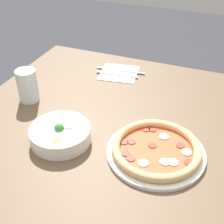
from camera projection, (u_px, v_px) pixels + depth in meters
The scene contains 7 objects.
dining_table at pixel (96, 157), 1.10m from camera, with size 1.19×0.99×0.77m.
pizza at pixel (156, 150), 0.95m from camera, with size 0.30×0.30×0.04m.
bowl at pixel (61, 133), 0.99m from camera, with size 0.20×0.20×0.07m.
napkin at pixel (119, 73), 1.38m from camera, with size 0.18×0.18×0.00m.
fork at pixel (117, 75), 1.36m from camera, with size 0.03×0.19×0.00m.
knife at pixel (123, 71), 1.40m from camera, with size 0.03×0.22×0.01m.
glass at pixel (27, 86), 1.17m from camera, with size 0.08×0.08×0.13m.
Camera 1 is at (-0.73, -0.36, 1.43)m, focal length 50.00 mm.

